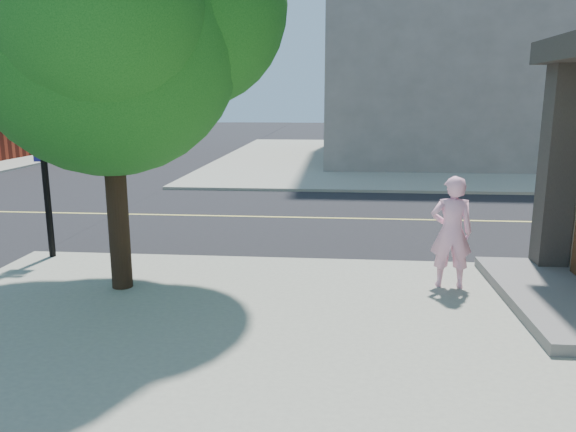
# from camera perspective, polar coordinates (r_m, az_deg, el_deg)

# --- Properties ---
(ground) EXTENTS (140.00, 140.00, 0.00)m
(ground) POSITION_cam_1_polar(r_m,az_deg,el_deg) (12.79, -21.10, -4.09)
(ground) COLOR black
(ground) RESTS_ON ground
(road_ew) EXTENTS (140.00, 9.00, 0.01)m
(road_ew) POSITION_cam_1_polar(r_m,az_deg,el_deg) (16.81, -14.44, 0.13)
(road_ew) COLOR black
(road_ew) RESTS_ON ground
(sidewalk_ne) EXTENTS (29.00, 25.00, 0.12)m
(sidewalk_ne) POSITION_cam_1_polar(r_m,az_deg,el_deg) (33.60, 18.78, 5.82)
(sidewalk_ne) COLOR gray
(sidewalk_ne) RESTS_ON ground
(filler_ne) EXTENTS (18.00, 16.00, 14.00)m
(filler_ne) POSITION_cam_1_polar(r_m,az_deg,el_deg) (34.25, 20.27, 17.68)
(filler_ne) COLOR slate
(filler_ne) RESTS_ON sidewalk_ne
(man_on_phone) EXTENTS (0.75, 0.52, 1.99)m
(man_on_phone) POSITION_cam_1_polar(r_m,az_deg,el_deg) (9.95, 16.74, -1.63)
(man_on_phone) COLOR #FBAAC9
(man_on_phone) RESTS_ON sidewalk_se
(street_tree) EXTENTS (5.51, 5.01, 7.32)m
(street_tree) POSITION_cam_1_polar(r_m,az_deg,el_deg) (9.76, -17.98, 20.12)
(street_tree) COLOR black
(street_tree) RESTS_ON sidewalk_se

